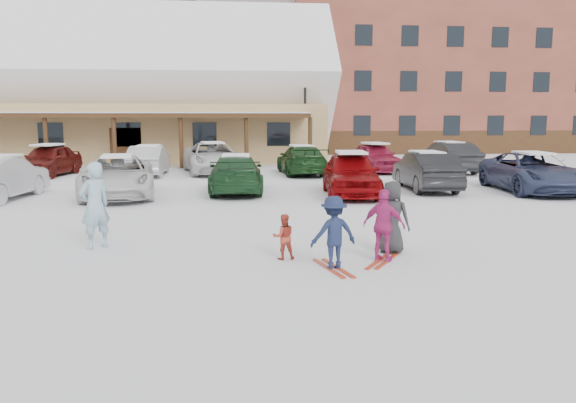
{
  "coord_description": "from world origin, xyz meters",
  "views": [
    {
      "loc": [
        -0.91,
        -10.78,
        2.77
      ],
      "look_at": [
        0.3,
        1.0,
        1.0
      ],
      "focal_mm": 35.0,
      "sensor_mm": 36.0,
      "label": 1
    }
  ],
  "objects": [
    {
      "name": "parked_car_8",
      "position": [
        -9.6,
        17.17,
        0.76
      ],
      "size": [
        2.44,
        4.66,
        1.51
      ],
      "primitive_type": "imported",
      "rotation": [
        0.0,
        0.0,
        -0.15
      ],
      "color": "#58130F",
      "rests_on": "ground"
    },
    {
      "name": "skis_child_navy",
      "position": [
        0.95,
        -0.83,
        0.01
      ],
      "size": [
        0.52,
        1.41,
        0.03
      ],
      "primitive_type": "cube",
      "rotation": [
        0.0,
        0.0,
        3.37
      ],
      "color": "#AF3219",
      "rests_on": "ground"
    },
    {
      "name": "child_navy",
      "position": [
        0.95,
        -0.83,
        0.68
      ],
      "size": [
        0.97,
        0.69,
        1.36
      ],
      "primitive_type": "imported",
      "rotation": [
        0.0,
        0.0,
        3.37
      ],
      "color": "#161F3F",
      "rests_on": "ground"
    },
    {
      "name": "parked_car_2",
      "position": [
        -4.87,
        9.4,
        0.73
      ],
      "size": [
        3.15,
        5.55,
        1.46
      ],
      "primitive_type": "imported",
      "rotation": [
        0.0,
        0.0,
        0.14
      ],
      "color": "silver",
      "rests_on": "ground"
    },
    {
      "name": "bystander_dark",
      "position": [
        2.37,
        0.29,
        0.75
      ],
      "size": [
        0.87,
        0.8,
        1.5
      ],
      "primitive_type": "imported",
      "rotation": [
        0.0,
        0.0,
        2.57
      ],
      "color": "#29292C",
      "rests_on": "ground"
    },
    {
      "name": "parked_car_9",
      "position": [
        -4.83,
        16.91,
        0.73
      ],
      "size": [
        1.59,
        4.43,
        1.45
      ],
      "primitive_type": "imported",
      "rotation": [
        0.0,
        0.0,
        3.13
      ],
      "color": "silver",
      "rests_on": "ground"
    },
    {
      "name": "parked_car_11",
      "position": [
        2.58,
        16.61,
        0.71
      ],
      "size": [
        2.2,
        4.98,
        1.42
      ],
      "primitive_type": "imported",
      "rotation": [
        0.0,
        0.0,
        3.18
      ],
      "color": "#153916",
      "rests_on": "ground"
    },
    {
      "name": "conifer_3",
      "position": [
        6.0,
        44.0,
        5.12
      ],
      "size": [
        3.96,
        3.96,
        9.18
      ],
      "color": "black",
      "rests_on": "ground"
    },
    {
      "name": "lamp_post",
      "position": [
        3.75,
        24.13,
        3.19
      ],
      "size": [
        0.5,
        0.25,
        5.58
      ],
      "color": "black",
      "rests_on": "ground"
    },
    {
      "name": "forested_hillside",
      "position": [
        0.0,
        85.0,
        19.0
      ],
      "size": [
        300.0,
        70.0,
        38.0
      ],
      "primitive_type": "cube",
      "color": "black",
      "rests_on": "ground"
    },
    {
      "name": "parked_car_4",
      "position": [
        3.37,
        8.89,
        0.78
      ],
      "size": [
        2.3,
        4.76,
        1.57
      ],
      "primitive_type": "imported",
      "rotation": [
        0.0,
        0.0,
        -0.1
      ],
      "color": "maroon",
      "rests_on": "ground"
    },
    {
      "name": "alpine_hotel",
      "position": [
        14.27,
        38.0,
        8.63
      ],
      "size": [
        31.48,
        14.01,
        21.48
      ],
      "color": "brown",
      "rests_on": "ground"
    },
    {
      "name": "parked_car_13",
      "position": [
        10.23,
        16.99,
        0.78
      ],
      "size": [
        1.85,
        4.78,
        1.55
      ],
      "primitive_type": "imported",
      "rotation": [
        0.0,
        0.0,
        3.19
      ],
      "color": "#232325",
      "rests_on": "ground"
    },
    {
      "name": "ground",
      "position": [
        0.0,
        0.0,
        0.0
      ],
      "size": [
        160.0,
        160.0,
        0.0
      ],
      "primitive_type": "plane",
      "color": "white",
      "rests_on": "ground"
    },
    {
      "name": "parked_car_6",
      "position": [
        10.41,
        9.23,
        0.74
      ],
      "size": [
        2.91,
        5.52,
        1.48
      ],
      "primitive_type": "imported",
      "rotation": [
        0.0,
        0.0,
        -0.09
      ],
      "color": "navy",
      "rests_on": "ground"
    },
    {
      "name": "conifer_4",
      "position": [
        34.0,
        46.0,
        6.54
      ],
      "size": [
        5.06,
        5.06,
        11.73
      ],
      "color": "black",
      "rests_on": "ground"
    },
    {
      "name": "toddler_red",
      "position": [
        0.11,
        -0.02,
        0.45
      ],
      "size": [
        0.47,
        0.38,
        0.9
      ],
      "primitive_type": "imported",
      "rotation": [
        0.0,
        0.0,
        3.23
      ],
      "color": "#AA3827",
      "rests_on": "ground"
    },
    {
      "name": "parked_car_3",
      "position": [
        -0.71,
        10.15,
        0.7
      ],
      "size": [
        2.03,
        4.84,
        1.4
      ],
      "primitive_type": "imported",
      "rotation": [
        0.0,
        0.0,
        3.13
      ],
      "color": "#194020",
      "rests_on": "ground"
    },
    {
      "name": "parked_car_12",
      "position": [
        6.52,
        17.57,
        0.75
      ],
      "size": [
        2.23,
        4.54,
        1.49
      ],
      "primitive_type": "imported",
      "rotation": [
        0.0,
        0.0,
        0.11
      ],
      "color": "#A41F41",
      "rests_on": "ground"
    },
    {
      "name": "child_magenta",
      "position": [
        2.02,
        -0.4,
        0.71
      ],
      "size": [
        0.89,
        0.75,
        1.42
      ],
      "primitive_type": "imported",
      "rotation": [
        0.0,
        0.0,
        2.56
      ],
      "color": "#BC2A77",
      "rests_on": "ground"
    },
    {
      "name": "day_lodge",
      "position": [
        -9.0,
        27.96,
        3.94
      ],
      "size": [
        29.12,
        12.5,
        10.38
      ],
      "color": "tan",
      "rests_on": "ground"
    },
    {
      "name": "skis_child_magenta",
      "position": [
        2.02,
        -0.4,
        0.01
      ],
      "size": [
        0.93,
        1.28,
        0.03
      ],
      "primitive_type": "cube",
      "rotation": [
        0.0,
        0.0,
        2.56
      ],
      "color": "#AF3219",
      "rests_on": "ground"
    },
    {
      "name": "parked_car_10",
      "position": [
        -1.78,
        17.66,
        0.78
      ],
      "size": [
        3.48,
        5.96,
        1.56
      ],
      "primitive_type": "imported",
      "rotation": [
        0.0,
        0.0,
        0.17
      ],
      "color": "silver",
      "rests_on": "ground"
    },
    {
      "name": "adult_skier",
      "position": [
        -3.79,
        1.33,
        0.93
      ],
      "size": [
        0.8,
        0.79,
        1.86
      ],
      "primitive_type": "imported",
      "rotation": [
        0.0,
        0.0,
        3.88
      ],
      "color": "#93B7C9",
      "rests_on": "ground"
    },
    {
      "name": "parked_car_5",
      "position": [
        6.6,
        10.1,
        0.74
      ],
      "size": [
        1.76,
        4.56,
        1.48
      ],
      "primitive_type": "imported",
      "rotation": [
        0.0,
        0.0,
        3.1
      ],
      "color": "black",
      "rests_on": "ground"
    }
  ]
}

